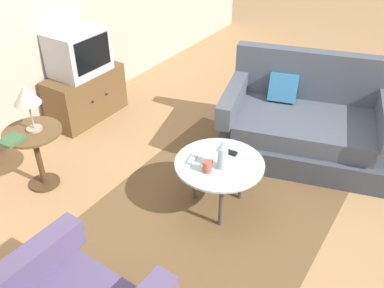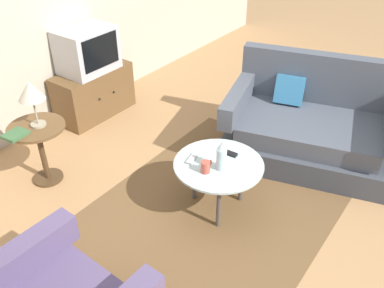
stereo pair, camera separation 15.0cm
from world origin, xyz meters
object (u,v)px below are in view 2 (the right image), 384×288
at_px(television, 87,50).
at_px(vase, 222,156).
at_px(tv_remote_dark, 228,153).
at_px(tv_remote_silver, 192,159).
at_px(mug, 206,167).
at_px(table_lamp, 31,92).
at_px(book, 15,135).
at_px(coffee_table, 219,168).
at_px(tv_stand, 94,93).
at_px(couch, 309,128).
at_px(side_table, 40,142).

xyz_separation_m(television, vase, (-0.55, -2.07, -0.20)).
bearing_deg(tv_remote_dark, tv_remote_silver, 48.81).
bearing_deg(mug, television, 71.89).
height_order(mug, tv_remote_silver, mug).
bearing_deg(table_lamp, book, 176.70).
relative_size(coffee_table, tv_stand, 0.80).
relative_size(television, table_lamp, 1.44).
relative_size(tv_stand, vase, 3.56).
height_order(couch, mug, couch).
relative_size(table_lamp, tv_remote_silver, 2.58).
bearing_deg(tv_stand, couch, -73.41).
bearing_deg(television, tv_stand, -90.00).
bearing_deg(couch, mug, 61.34).
bearing_deg(tv_stand, mug, -108.20).
height_order(television, book, television).
xyz_separation_m(tv_stand, book, (-1.31, -0.54, 0.31)).
bearing_deg(tv_remote_silver, table_lamp, -79.43).
distance_m(television, table_lamp, 1.23).
height_order(side_table, television, television).
distance_m(side_table, book, 0.26).
bearing_deg(tv_remote_silver, vase, 87.31).
distance_m(tv_stand, tv_remote_dark, 2.04).
height_order(table_lamp, book, table_lamp).
distance_m(tv_stand, tv_remote_silver, 1.92).
relative_size(side_table, television, 0.97).
relative_size(couch, table_lamp, 4.29).
xyz_separation_m(vase, book, (-0.76, 1.52, 0.01)).
height_order(side_table, tv_stand, side_table).
relative_size(mug, tv_remote_dark, 0.75).
relative_size(couch, tv_stand, 1.97).
xyz_separation_m(side_table, book, (-0.19, 0.00, 0.17)).
xyz_separation_m(table_lamp, vase, (0.54, -1.51, -0.31)).
height_order(coffee_table, side_table, side_table).
distance_m(tv_stand, vase, 2.16).
xyz_separation_m(coffee_table, book, (-0.80, 1.47, 0.17)).
xyz_separation_m(coffee_table, tv_stand, (0.51, 2.02, -0.14)).
relative_size(mug, book, 0.61).
xyz_separation_m(vase, tv_remote_silver, (-0.04, 0.25, -0.11)).
xyz_separation_m(coffee_table, tv_remote_silver, (-0.08, 0.20, 0.05)).
xyz_separation_m(side_table, tv_stand, (1.11, 0.55, -0.14)).
xyz_separation_m(television, mug, (-0.65, -2.00, -0.27)).
bearing_deg(side_table, coffee_table, -67.60).
xyz_separation_m(tv_remote_dark, tv_remote_silver, (-0.24, 0.19, 0.00)).
xyz_separation_m(vase, tv_remote_dark, (0.20, 0.06, -0.11)).
xyz_separation_m(side_table, television, (1.11, 0.56, 0.37)).
xyz_separation_m(tv_stand, tv_remote_dark, (-0.35, -2.00, 0.19)).
xyz_separation_m(mug, book, (-0.65, 1.45, 0.08)).
bearing_deg(book, television, 16.83).
relative_size(couch, book, 8.84).
distance_m(couch, mug, 1.39).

